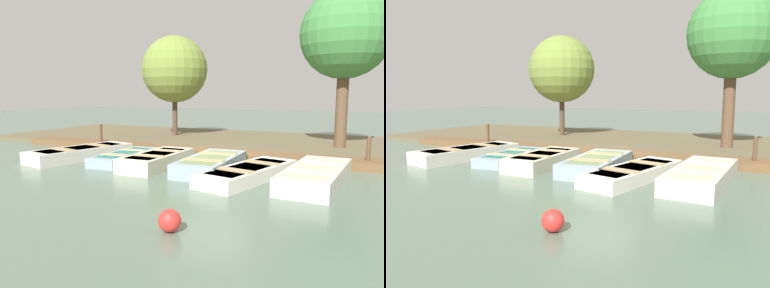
# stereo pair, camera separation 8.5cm
# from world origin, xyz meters

# --- Properties ---
(ground_plane) EXTENTS (80.00, 80.00, 0.00)m
(ground_plane) POSITION_xyz_m (0.00, 0.00, 0.00)
(ground_plane) COLOR #566B5B
(shore_bank) EXTENTS (8.00, 24.00, 0.16)m
(shore_bank) POSITION_xyz_m (-5.00, 0.00, 0.08)
(shore_bank) COLOR brown
(shore_bank) RESTS_ON ground_plane
(dock_walkway) EXTENTS (1.16, 17.53, 0.24)m
(dock_walkway) POSITION_xyz_m (-1.18, 0.00, 0.12)
(dock_walkway) COLOR brown
(dock_walkway) RESTS_ON ground_plane
(rowboat_0) EXTENTS (3.74, 1.89, 0.41)m
(rowboat_0) POSITION_xyz_m (1.29, -4.15, 0.21)
(rowboat_0) COLOR beige
(rowboat_0) RESTS_ON ground_plane
(rowboat_1) EXTENTS (2.87, 1.17, 0.33)m
(rowboat_1) POSITION_xyz_m (1.07, -2.49, 0.16)
(rowboat_1) COLOR #8C9EA8
(rowboat_1) RESTS_ON ground_plane
(rowboat_2) EXTENTS (2.87, 1.18, 0.44)m
(rowboat_2) POSITION_xyz_m (1.33, -1.12, 0.22)
(rowboat_2) COLOR beige
(rowboat_2) RESTS_ON ground_plane
(rowboat_3) EXTENTS (3.15, 1.43, 0.42)m
(rowboat_3) POSITION_xyz_m (1.12, 0.55, 0.21)
(rowboat_3) COLOR #8C9EA8
(rowboat_3) RESTS_ON ground_plane
(rowboat_4) EXTENTS (3.55, 1.80, 0.36)m
(rowboat_4) POSITION_xyz_m (1.70, 1.84, 0.18)
(rowboat_4) COLOR silver
(rowboat_4) RESTS_ON ground_plane
(rowboat_5) EXTENTS (3.49, 1.35, 0.44)m
(rowboat_5) POSITION_xyz_m (1.42, 3.45, 0.22)
(rowboat_5) COLOR beige
(rowboat_5) RESTS_ON ground_plane
(mooring_post_near) EXTENTS (0.12, 0.12, 0.96)m
(mooring_post_near) POSITION_xyz_m (-1.19, -5.38, 0.48)
(mooring_post_near) COLOR brown
(mooring_post_near) RESTS_ON ground_plane
(mooring_post_far) EXTENTS (0.12, 0.12, 0.96)m
(mooring_post_far) POSITION_xyz_m (-1.19, 4.51, 0.48)
(mooring_post_far) COLOR brown
(mooring_post_far) RESTS_ON ground_plane
(buoy) EXTENTS (0.37, 0.37, 0.37)m
(buoy) POSITION_xyz_m (5.77, 1.88, 0.18)
(buoy) COLOR red
(buoy) RESTS_ON ground_plane
(park_tree_far_left) EXTENTS (3.17, 3.17, 4.92)m
(park_tree_far_left) POSITION_xyz_m (-5.28, -4.22, 3.33)
(park_tree_far_left) COLOR #4C3828
(park_tree_far_left) RESTS_ON ground_plane
(park_tree_left) EXTENTS (3.26, 3.26, 5.97)m
(park_tree_left) POSITION_xyz_m (-4.43, 3.44, 4.29)
(park_tree_left) COLOR brown
(park_tree_left) RESTS_ON ground_plane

